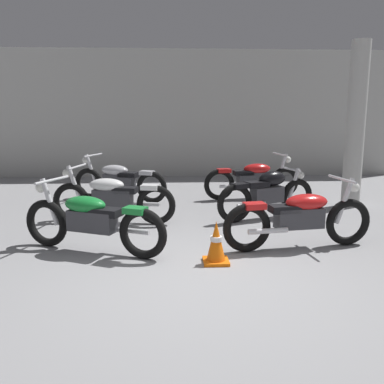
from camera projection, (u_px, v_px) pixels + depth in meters
ground_plane at (203, 276)px, 4.85m from camera, size 60.00×60.00×0.00m
back_wall at (182, 114)px, 12.09m from camera, size 12.77×0.24×3.60m
support_pillar at (356, 126)px, 8.14m from camera, size 0.36×0.36×3.20m
motorcycle_left_row_0 at (91, 220)px, 5.59m from camera, size 2.04×1.04×0.97m
motorcycle_left_row_1 at (112, 197)px, 7.09m from camera, size 2.14×0.74×0.97m
motorcycle_left_row_2 at (119, 180)px, 8.84m from camera, size 2.05×1.02×0.97m
motorcycle_right_row_0 at (300, 217)px, 5.75m from camera, size 2.16×0.70×0.97m
motorcycle_right_row_1 at (268, 193)px, 7.36m from camera, size 1.88×0.82×0.88m
motorcycle_right_row_2 at (253, 178)px, 9.08m from camera, size 2.16×0.72×0.97m
traffic_cone at (216, 243)px, 5.22m from camera, size 0.32×0.32×0.54m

